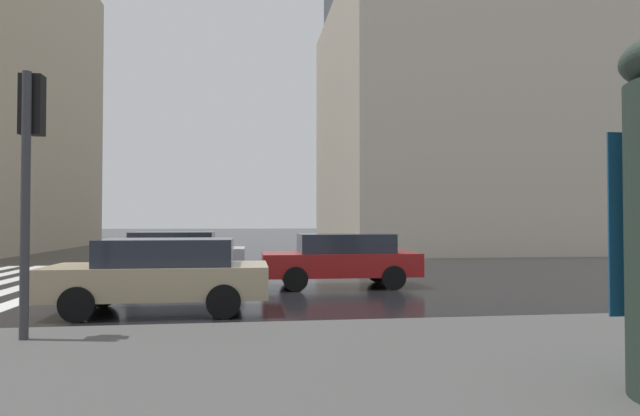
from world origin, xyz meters
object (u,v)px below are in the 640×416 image
traffic_signal_post (30,147)px  car_silver (177,253)px  car_champagne (162,273)px  car_red (341,258)px

traffic_signal_post → car_silver: size_ratio=0.89×
car_champagne → car_red: same height
car_champagne → traffic_signal_post: bearing=153.5°
car_champagne → car_silver: bearing=5.1°
car_silver → traffic_signal_post: bearing=175.1°
car_champagne → car_red: (3.50, -4.09, 0.00)m
car_silver → car_champagne: 6.53m
traffic_signal_post → car_champagne: bearing=-26.5°
traffic_signal_post → car_red: size_ratio=0.89×
car_silver → car_red: (-3.00, -4.67, 0.00)m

